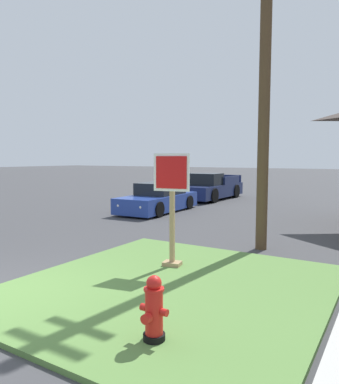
{
  "coord_description": "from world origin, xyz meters",
  "views": [
    {
      "loc": [
        5.65,
        -3.47,
        2.31
      ],
      "look_at": [
        1.01,
        4.11,
        1.49
      ],
      "focal_mm": 34.61,
      "sensor_mm": 36.0,
      "label": 1
    }
  ],
  "objects_px": {
    "fire_hydrant": "(154,310)",
    "stop_sign": "(172,210)",
    "manhole_cover": "(140,257)",
    "parked_sedan_blue": "(158,199)",
    "pickup_truck_navy": "(209,188)",
    "utility_pole": "(265,55)"
  },
  "relations": [
    {
      "from": "fire_hydrant",
      "to": "stop_sign",
      "type": "relative_size",
      "value": 0.35
    },
    {
      "from": "stop_sign",
      "to": "manhole_cover",
      "type": "bearing_deg",
      "value": 160.9
    },
    {
      "from": "fire_hydrant",
      "to": "manhole_cover",
      "type": "distance_m",
      "value": 4.11
    },
    {
      "from": "manhole_cover",
      "to": "parked_sedan_blue",
      "type": "xyz_separation_m",
      "value": [
        -3.72,
        6.48,
        0.53
      ]
    },
    {
      "from": "stop_sign",
      "to": "manhole_cover",
      "type": "height_order",
      "value": "stop_sign"
    },
    {
      "from": "pickup_truck_navy",
      "to": "utility_pole",
      "type": "height_order",
      "value": "utility_pole"
    },
    {
      "from": "fire_hydrant",
      "to": "pickup_truck_navy",
      "type": "distance_m",
      "value": 16.45
    },
    {
      "from": "manhole_cover",
      "to": "utility_pole",
      "type": "relative_size",
      "value": 0.08
    },
    {
      "from": "manhole_cover",
      "to": "stop_sign",
      "type": "bearing_deg",
      "value": -19.1
    },
    {
      "from": "fire_hydrant",
      "to": "parked_sedan_blue",
      "type": "height_order",
      "value": "parked_sedan_blue"
    },
    {
      "from": "parked_sedan_blue",
      "to": "pickup_truck_navy",
      "type": "bearing_deg",
      "value": 91.71
    },
    {
      "from": "parked_sedan_blue",
      "to": "utility_pole",
      "type": "height_order",
      "value": "utility_pole"
    },
    {
      "from": "manhole_cover",
      "to": "parked_sedan_blue",
      "type": "relative_size",
      "value": 0.16
    },
    {
      "from": "utility_pole",
      "to": "parked_sedan_blue",
      "type": "bearing_deg",
      "value": 144.41
    },
    {
      "from": "manhole_cover",
      "to": "utility_pole",
      "type": "bearing_deg",
      "value": 46.81
    },
    {
      "from": "fire_hydrant",
      "to": "parked_sedan_blue",
      "type": "bearing_deg",
      "value": 122.92
    },
    {
      "from": "fire_hydrant",
      "to": "manhole_cover",
      "type": "xyz_separation_m",
      "value": [
        -2.54,
        3.2,
        -0.45
      ]
    },
    {
      "from": "parked_sedan_blue",
      "to": "utility_pole",
      "type": "xyz_separation_m",
      "value": [
        5.86,
        -4.19,
        4.27
      ]
    },
    {
      "from": "pickup_truck_navy",
      "to": "stop_sign",
      "type": "bearing_deg",
      "value": -67.98
    },
    {
      "from": "parked_sedan_blue",
      "to": "stop_sign",
      "type": "bearing_deg",
      "value": -54.9
    },
    {
      "from": "stop_sign",
      "to": "parked_sedan_blue",
      "type": "distance_m",
      "value": 8.41
    },
    {
      "from": "manhole_cover",
      "to": "utility_pole",
      "type": "distance_m",
      "value": 5.73
    }
  ]
}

